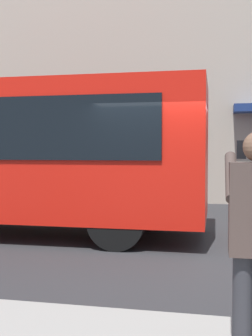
{
  "coord_description": "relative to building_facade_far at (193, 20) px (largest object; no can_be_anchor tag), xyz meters",
  "views": [
    {
      "loc": [
        -0.75,
        7.58,
        1.71
      ],
      "look_at": [
        0.96,
        -0.62,
        1.37
      ],
      "focal_mm": 45.83,
      "sensor_mm": 36.0,
      "label": 1
    }
  ],
  "objects": [
    {
      "name": "ground_plane",
      "position": [
        0.02,
        6.8,
        -5.99
      ],
      "size": [
        60.0,
        60.0,
        0.0
      ],
      "primitive_type": "plane",
      "color": "#2B2B2D"
    },
    {
      "name": "building_facade_far",
      "position": [
        0.0,
        0.0,
        0.0
      ],
      "size": [
        28.0,
        1.55,
        12.0
      ],
      "color": "#A89E8E",
      "rests_on": "ground_plane"
    }
  ]
}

